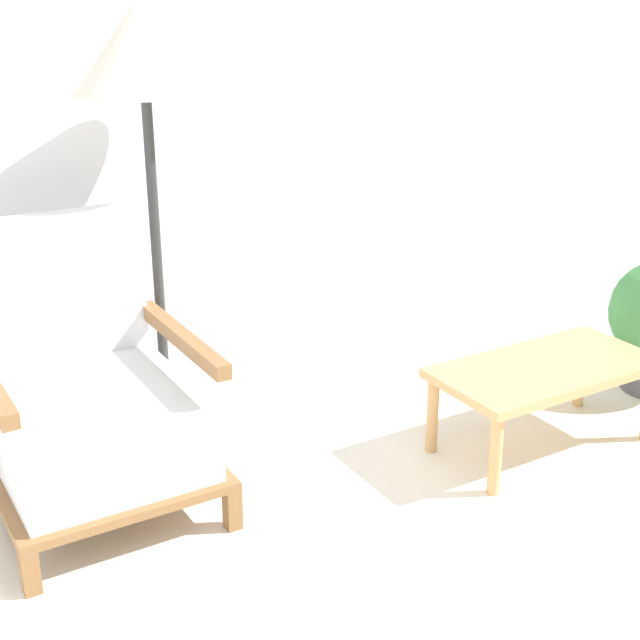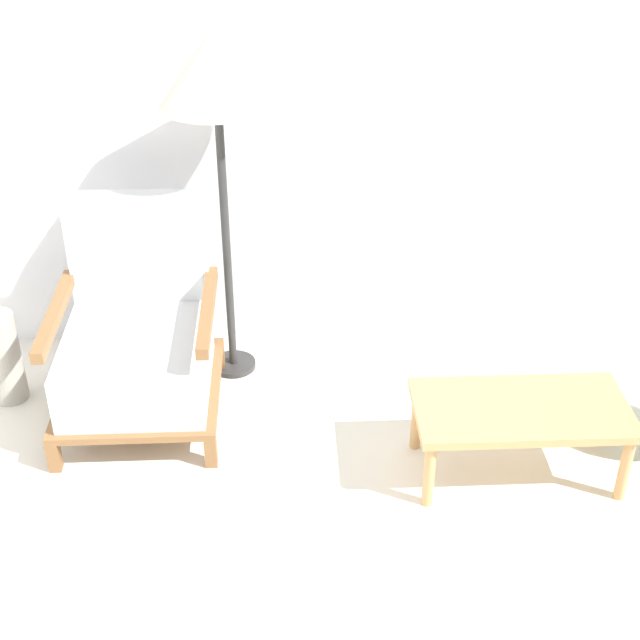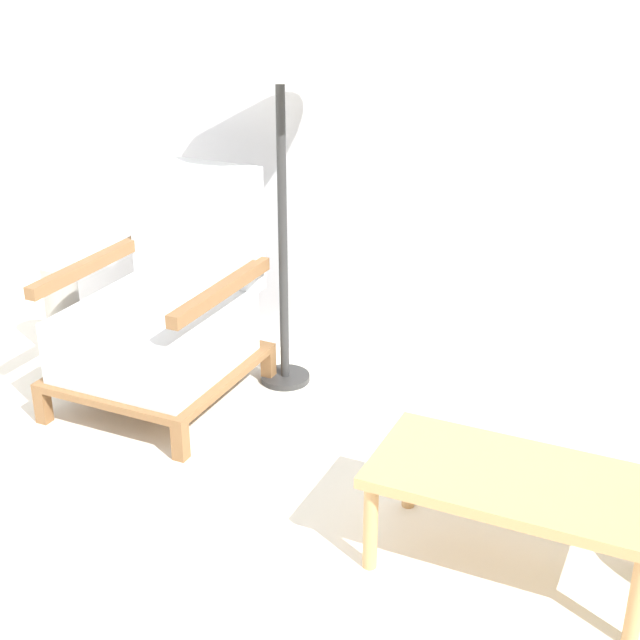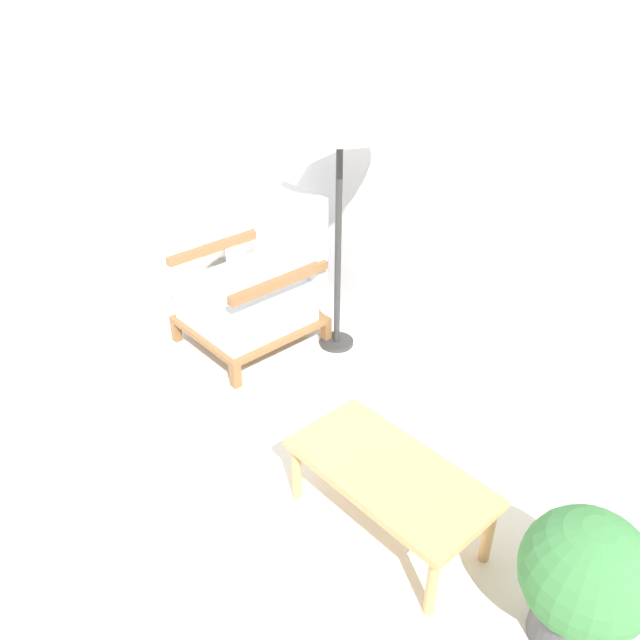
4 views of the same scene
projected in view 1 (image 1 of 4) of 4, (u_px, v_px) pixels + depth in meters
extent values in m
cube|color=silver|center=(124.00, 66.00, 3.26)|extent=(8.00, 0.06, 2.70)
cube|color=brown|center=(30.00, 572.00, 2.52)|extent=(0.05, 0.05, 0.14)
cube|color=brown|center=(232.00, 508.00, 2.83)|extent=(0.05, 0.05, 0.14)
cube|color=brown|center=(155.00, 423.00, 3.38)|extent=(0.05, 0.05, 0.14)
cube|color=brown|center=(99.00, 464.00, 2.92)|extent=(0.68, 0.73, 0.03)
cube|color=silver|center=(97.00, 429.00, 2.85)|extent=(0.60, 0.63, 0.25)
cube|color=silver|center=(55.00, 288.00, 3.00)|extent=(0.60, 0.08, 0.51)
cube|color=brown|center=(181.00, 338.00, 2.93)|extent=(0.05, 0.67, 0.05)
cylinder|color=#2D2D2D|center=(168.00, 429.00, 3.45)|extent=(0.21, 0.21, 0.03)
cylinder|color=#2D2D2D|center=(158.00, 272.00, 3.22)|extent=(0.04, 0.04, 1.26)
cone|color=beige|center=(142.00, 45.00, 2.95)|extent=(0.48, 0.48, 0.31)
cube|color=tan|center=(546.00, 369.00, 3.25)|extent=(0.84, 0.43, 0.04)
cylinder|color=tan|center=(495.00, 455.00, 2.99)|extent=(0.04, 0.04, 0.30)
cylinder|color=tan|center=(432.00, 415.00, 3.27)|extent=(0.04, 0.04, 0.30)
cylinder|color=tan|center=(581.00, 372.00, 3.63)|extent=(0.04, 0.04, 0.30)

